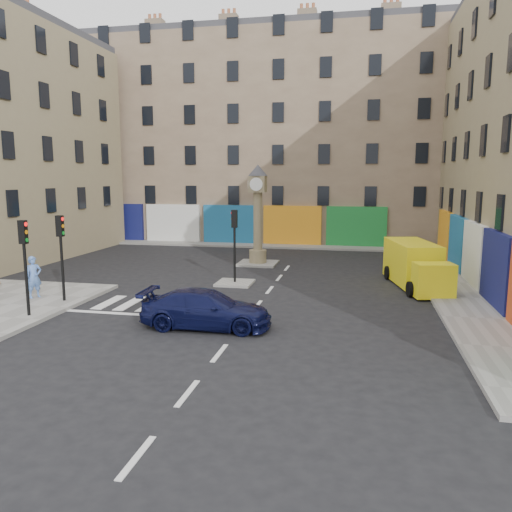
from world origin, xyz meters
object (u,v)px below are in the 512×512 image
(clock_pillar, at_px, (258,208))
(traffic_light_left_near, at_px, (24,252))
(traffic_light_left_far, at_px, (61,244))
(pedestrian_blue, at_px, (34,277))
(navy_sedan, at_px, (206,309))
(yellow_van, at_px, (415,265))
(traffic_light_island, at_px, (234,234))

(clock_pillar, bearing_deg, traffic_light_left_near, -114.55)
(traffic_light_left_far, distance_m, pedestrian_blue, 2.22)
(navy_sedan, height_order, yellow_van, yellow_van)
(yellow_van, bearing_deg, navy_sedan, -144.51)
(clock_pillar, relative_size, pedestrian_blue, 3.28)
(traffic_light_left_near, height_order, yellow_van, traffic_light_left_near)
(traffic_light_left_far, distance_m, clock_pillar, 13.05)
(pedestrian_blue, bearing_deg, clock_pillar, -1.46)
(navy_sedan, bearing_deg, clock_pillar, 1.56)
(traffic_light_left_near, bearing_deg, traffic_light_left_far, 90.00)
(traffic_light_left_near, distance_m, navy_sedan, 7.35)
(traffic_light_island, relative_size, navy_sedan, 0.77)
(yellow_van, bearing_deg, traffic_light_left_far, -167.69)
(traffic_light_left_far, xyz_separation_m, traffic_light_island, (6.30, 5.40, -0.03))
(navy_sedan, xyz_separation_m, yellow_van, (8.22, 8.80, 0.39))
(traffic_light_left_near, distance_m, traffic_light_island, 10.03)
(traffic_light_island, height_order, yellow_van, traffic_light_island)
(traffic_light_left_far, bearing_deg, yellow_van, 23.74)
(traffic_light_left_near, distance_m, traffic_light_left_far, 2.40)
(traffic_light_left_near, relative_size, pedestrian_blue, 1.99)
(traffic_light_island, distance_m, yellow_van, 9.23)
(navy_sedan, relative_size, pedestrian_blue, 2.57)
(traffic_light_left_far, height_order, traffic_light_island, traffic_light_left_far)
(clock_pillar, distance_m, navy_sedan, 13.78)
(traffic_light_left_far, bearing_deg, navy_sedan, -16.23)
(traffic_light_left_near, xyz_separation_m, clock_pillar, (6.30, 13.80, 0.93))
(clock_pillar, height_order, pedestrian_blue, clock_pillar)
(yellow_van, distance_m, pedestrian_blue, 18.10)
(traffic_light_left_far, distance_m, navy_sedan, 7.63)
(traffic_light_left_near, xyz_separation_m, traffic_light_island, (6.30, 7.80, -0.03))
(navy_sedan, relative_size, yellow_van, 0.77)
(clock_pillar, bearing_deg, traffic_light_left_far, -118.94)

